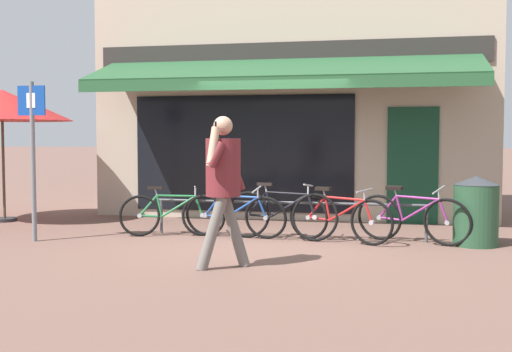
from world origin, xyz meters
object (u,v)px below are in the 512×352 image
bicycle_blue (235,215)px  pedestrian_adult (223,176)px  litter_bin (476,211)px  bicycle_purple (412,218)px  bicycle_black (280,214)px  cafe_parasol (2,105)px  parking_sign (33,144)px  bicycle_red (339,218)px  bicycle_green (171,214)px

bicycle_blue → pedestrian_adult: pedestrian_adult is taller
litter_bin → bicycle_purple: bearing=-179.7°
bicycle_black → pedestrian_adult: 2.40m
cafe_parasol → bicycle_blue: bearing=-12.0°
bicycle_black → parking_sign: bearing=-158.2°
cafe_parasol → bicycle_black: bearing=-10.4°
bicycle_blue → litter_bin: (3.57, 0.03, 0.15)m
bicycle_red → bicycle_green: bearing=-159.5°
bicycle_blue → parking_sign: (-2.87, -0.95, 1.10)m
bicycle_purple → litter_bin: bearing=21.6°
bicycle_purple → cafe_parasol: size_ratio=0.66×
bicycle_red → cafe_parasol: (-6.28, 1.09, 1.78)m
bicycle_black → bicycle_purple: size_ratio=1.08×
pedestrian_adult → litter_bin: size_ratio=1.82×
bicycle_purple → pedestrian_adult: bearing=-113.3°
bicycle_red → litter_bin: bearing=26.0°
pedestrian_adult → litter_bin: 3.94m
bicycle_blue → bicycle_red: (1.62, -0.10, 0.01)m
bicycle_green → bicycle_blue: 1.04m
bicycle_black → parking_sign: size_ratio=0.75×
bicycle_blue → bicycle_black: 0.72m
bicycle_green → bicycle_black: (1.76, 0.03, 0.04)m
bicycle_black → litter_bin: litter_bin is taller
litter_bin → bicycle_blue: bearing=-179.5°
bicycle_blue → bicycle_purple: (2.68, 0.03, 0.02)m
bicycle_blue → litter_bin: litter_bin is taller
parking_sign → bicycle_blue: bearing=18.4°
bicycle_green → cafe_parasol: size_ratio=0.63×
bicycle_green → bicycle_purple: (3.72, 0.04, 0.03)m
litter_bin → parking_sign: size_ratio=0.42×
bicycle_black → parking_sign: parking_sign is taller
bicycle_black → bicycle_red: 0.91m
bicycle_green → litter_bin: size_ratio=1.60×
pedestrian_adult → litter_bin: bearing=-154.3°
bicycle_green → pedestrian_adult: bearing=-72.3°
parking_sign → cafe_parasol: cafe_parasol is taller
cafe_parasol → bicycle_purple: bearing=-7.5°
pedestrian_adult → cafe_parasol: 6.12m
pedestrian_adult → litter_bin: (3.15, 2.29, -0.60)m
bicycle_purple → pedestrian_adult: size_ratio=0.91×
bicycle_purple → parking_sign: bearing=-148.7°
pedestrian_adult → bicycle_red: bearing=-129.3°
bicycle_green → parking_sign: bearing=-168.4°
litter_bin → cafe_parasol: cafe_parasol is taller
bicycle_red → cafe_parasol: bearing=-167.6°
bicycle_red → bicycle_purple: size_ratio=0.97×
bicycle_red → pedestrian_adult: (-1.20, -2.16, 0.74)m
bicycle_green → bicycle_red: (2.66, -0.08, 0.01)m
bicycle_green → bicycle_black: size_ratio=0.90×
parking_sign → cafe_parasol: bearing=132.6°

